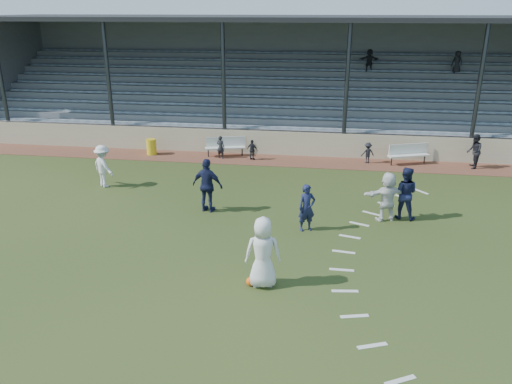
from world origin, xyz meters
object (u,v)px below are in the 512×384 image
football (250,281)px  player_navy_lead (307,208)px  player_white_lead (263,252)px  bench_right (409,152)px  trash_bin (151,147)px  bench_left (226,145)px  official (474,151)px

football → player_navy_lead: (1.28, 3.80, 0.69)m
player_white_lead → bench_right: bearing=-123.4°
trash_bin → player_navy_lead: bearing=-44.1°
trash_bin → player_white_lead: (7.31, -11.75, 0.57)m
bench_left → bench_right: (8.87, -0.05, 0.00)m
bench_left → trash_bin: (-3.77, -0.34, -0.17)m
player_white_lead → player_navy_lead: 3.85m
official → bench_right: bearing=-88.1°
football → bench_right: bearing=64.9°
player_navy_lead → bench_right: bearing=37.3°
player_navy_lead → bench_left: bearing=93.3°
bench_right → player_white_lead: size_ratio=1.03×
football → player_white_lead: (0.33, 0.07, 0.86)m
bench_right → trash_bin: 12.64m
football → player_white_lead: bearing=11.9°
bench_right → bench_left: bearing=159.4°
player_navy_lead → official: size_ratio=1.01×
football → official: size_ratio=0.15×
player_white_lead → player_navy_lead: bearing=-113.8°
bench_right → official: size_ratio=1.26×
bench_left → trash_bin: bearing=168.5°
bench_left → player_white_lead: bearing=-90.3°
football → official: 14.59m
player_white_lead → official: (8.20, 11.75, -0.16)m
bench_left → official: official is taller
bench_right → player_white_lead: (-5.33, -12.03, 0.40)m
player_white_lead → trash_bin: bearing=-67.6°
bench_right → football: bench_right is taller
trash_bin → bench_left: bearing=5.2°
bench_left → football: 12.58m
trash_bin → player_navy_lead: (8.26, -8.02, 0.39)m
trash_bin → player_white_lead: bearing=-58.1°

